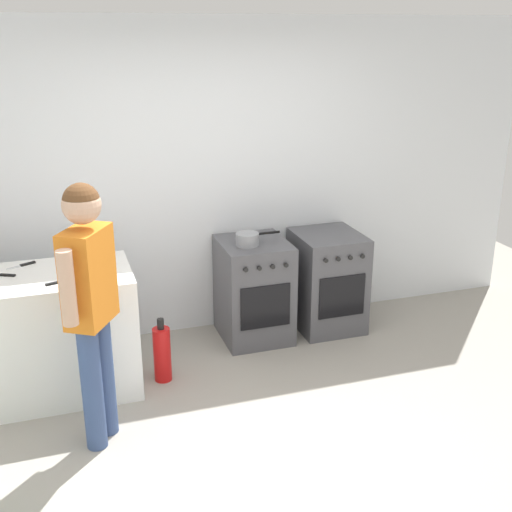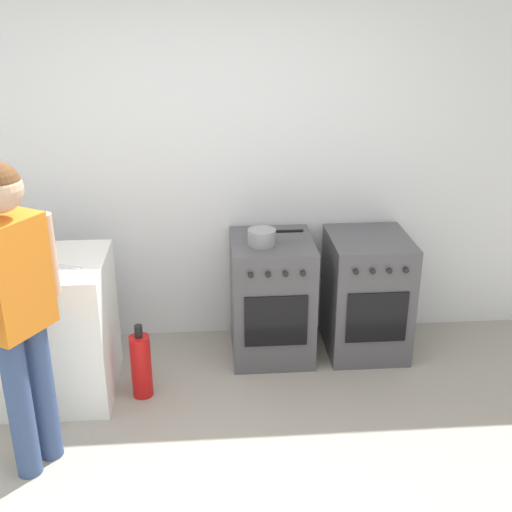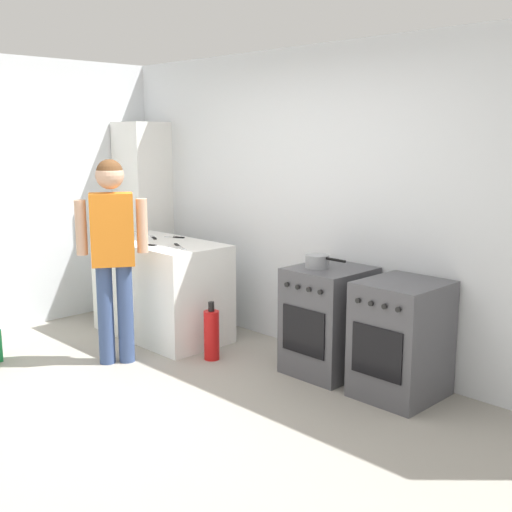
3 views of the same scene
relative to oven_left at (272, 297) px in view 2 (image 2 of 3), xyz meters
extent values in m
cube|color=silver|center=(-0.35, 0.37, 0.87)|extent=(6.00, 0.10, 2.60)
cube|color=white|center=(-1.70, -0.38, 0.02)|extent=(1.30, 0.70, 0.90)
cube|color=#4C4C51|center=(0.00, 0.00, 0.00)|extent=(0.55, 0.60, 0.85)
cube|color=black|center=(0.00, -0.30, -0.03)|extent=(0.41, 0.01, 0.36)
cylinder|color=black|center=(-0.12, -0.12, 0.42)|extent=(0.18, 0.18, 0.01)
cylinder|color=black|center=(0.12, -0.12, 0.42)|extent=(0.18, 0.18, 0.01)
cylinder|color=black|center=(-0.12, 0.12, 0.42)|extent=(0.18, 0.18, 0.01)
cylinder|color=black|center=(0.12, 0.12, 0.42)|extent=(0.18, 0.18, 0.01)
cylinder|color=black|center=(-0.17, -0.31, 0.31)|extent=(0.04, 0.02, 0.04)
cylinder|color=black|center=(-0.06, -0.31, 0.31)|extent=(0.04, 0.02, 0.04)
cylinder|color=black|center=(0.06, -0.31, 0.31)|extent=(0.04, 0.02, 0.04)
cylinder|color=black|center=(0.17, -0.31, 0.31)|extent=(0.04, 0.02, 0.04)
cube|color=#4C4C51|center=(0.67, 0.00, 0.00)|extent=(0.54, 0.60, 0.85)
cube|color=black|center=(0.67, -0.30, -0.03)|extent=(0.41, 0.01, 0.36)
cylinder|color=black|center=(0.55, -0.12, 0.42)|extent=(0.17, 0.17, 0.01)
cylinder|color=black|center=(0.79, -0.12, 0.42)|extent=(0.17, 0.17, 0.01)
cylinder|color=black|center=(0.55, 0.12, 0.42)|extent=(0.17, 0.17, 0.01)
cylinder|color=black|center=(0.79, 0.12, 0.42)|extent=(0.17, 0.17, 0.01)
cylinder|color=black|center=(0.51, -0.31, 0.31)|extent=(0.04, 0.02, 0.04)
cylinder|color=black|center=(0.61, -0.31, 0.31)|extent=(0.04, 0.02, 0.04)
cylinder|color=black|center=(0.72, -0.31, 0.31)|extent=(0.04, 0.02, 0.04)
cylinder|color=black|center=(0.83, -0.31, 0.31)|extent=(0.04, 0.02, 0.04)
cylinder|color=gray|center=(-0.07, -0.07, 0.48)|extent=(0.19, 0.19, 0.10)
cylinder|color=black|center=(0.11, -0.07, 0.51)|extent=(0.18, 0.02, 0.02)
cube|color=silver|center=(-1.27, -0.46, 0.48)|extent=(0.22, 0.12, 0.01)
cube|color=black|center=(-1.42, -0.40, 0.48)|extent=(0.11, 0.07, 0.01)
cube|color=silver|center=(-1.41, -0.52, 0.48)|extent=(0.24, 0.10, 0.01)
cube|color=black|center=(-1.57, -0.57, 0.48)|extent=(0.11, 0.06, 0.01)
cylinder|color=#384C7A|center=(-1.41, -1.15, -0.01)|extent=(0.13, 0.13, 0.83)
cylinder|color=#384C7A|center=(-1.33, -1.02, -0.01)|extent=(0.13, 0.13, 0.83)
cube|color=orange|center=(-1.37, -1.09, 0.69)|extent=(0.35, 0.39, 0.59)
cylinder|color=tan|center=(-1.25, -0.88, 0.72)|extent=(0.09, 0.09, 0.44)
cylinder|color=red|center=(-0.87, -0.48, -0.22)|extent=(0.13, 0.13, 0.42)
cylinder|color=black|center=(-0.87, -0.48, 0.03)|extent=(0.05, 0.05, 0.08)
camera|label=1|loc=(-1.52, -4.72, 2.07)|focal=45.00mm
camera|label=2|loc=(-0.42, -3.99, 1.96)|focal=45.00mm
camera|label=3|loc=(3.08, -3.84, 1.45)|focal=45.00mm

